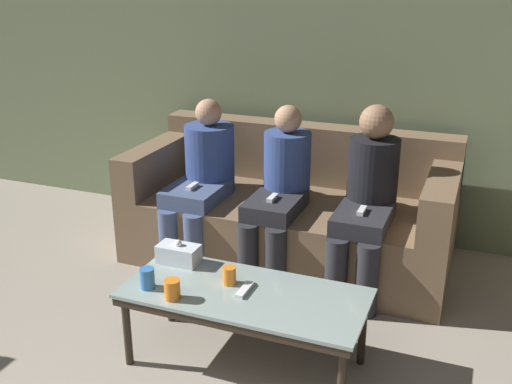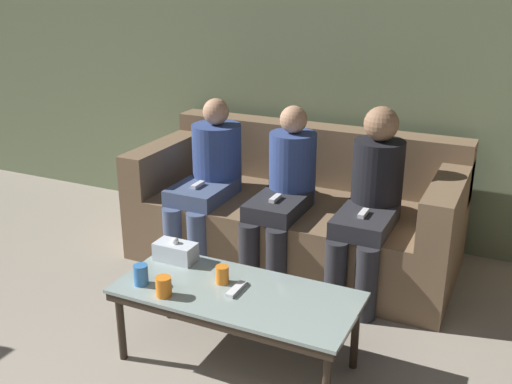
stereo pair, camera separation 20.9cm
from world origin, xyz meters
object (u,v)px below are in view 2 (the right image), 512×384
at_px(coffee_table, 236,299).
at_px(seated_person_mid_left, 284,189).
at_px(cup_near_right, 164,287).
at_px(seated_person_left_end, 209,175).
at_px(cup_near_left, 222,275).
at_px(tissue_box, 176,251).
at_px(cup_far_center, 141,275).
at_px(seated_person_mid_right, 371,198).
at_px(couch, 297,214).
at_px(game_remote, 236,289).

bearing_deg(coffee_table, seated_person_mid_left, 99.88).
height_order(cup_near_right, seated_person_left_end, seated_person_left_end).
bearing_deg(cup_near_left, tissue_box, 161.95).
distance_m(cup_far_center, seated_person_mid_right, 1.43).
height_order(coffee_table, seated_person_mid_left, seated_person_mid_left).
distance_m(couch, coffee_table, 1.27).
height_order(game_remote, seated_person_mid_left, seated_person_mid_left).
xyz_separation_m(couch, seated_person_mid_right, (0.55, -0.23, 0.29)).
relative_size(coffee_table, seated_person_mid_left, 1.10).
bearing_deg(seated_person_mid_left, tissue_box, -107.13).
distance_m(seated_person_left_end, seated_person_mid_left, 0.55).
distance_m(couch, cup_far_center, 1.43).
height_order(couch, cup_far_center, couch).
xyz_separation_m(tissue_box, seated_person_mid_left, (0.26, 0.86, 0.11)).
relative_size(couch, tissue_box, 9.63).
height_order(game_remote, seated_person_mid_right, seated_person_mid_right).
height_order(couch, game_remote, couch).
relative_size(cup_near_right, seated_person_left_end, 0.09).
distance_m(cup_near_left, seated_person_left_end, 1.18).
bearing_deg(couch, tissue_box, -103.56).
bearing_deg(seated_person_mid_left, cup_near_left, -85.47).
bearing_deg(seated_person_mid_right, cup_near_right, -118.91).
height_order(game_remote, seated_person_left_end, seated_person_left_end).
distance_m(cup_near_right, game_remote, 0.35).
height_order(tissue_box, seated_person_mid_left, seated_person_mid_left).
height_order(cup_far_center, game_remote, cup_far_center).
relative_size(coffee_table, cup_near_right, 12.06).
height_order(cup_near_right, seated_person_mid_right, seated_person_mid_right).
distance_m(coffee_table, tissue_box, 0.48).
height_order(cup_near_left, seated_person_mid_left, seated_person_mid_left).
bearing_deg(seated_person_mid_right, seated_person_mid_left, -179.31).
bearing_deg(cup_far_center, cup_near_left, 27.53).
xyz_separation_m(game_remote, seated_person_left_end, (-0.73, 1.03, 0.16)).
height_order(couch, seated_person_mid_left, seated_person_mid_left).
bearing_deg(tissue_box, game_remote, -19.54).
height_order(cup_near_left, cup_far_center, cup_far_center).
relative_size(coffee_table, seated_person_left_end, 1.10).
xyz_separation_m(cup_near_left, seated_person_mid_right, (0.48, 0.98, 0.15)).
height_order(tissue_box, seated_person_mid_right, seated_person_mid_right).
bearing_deg(seated_person_mid_left, seated_person_left_end, 178.32).
xyz_separation_m(cup_near_left, cup_near_right, (-0.19, -0.23, 0.00)).
relative_size(couch, cup_near_right, 21.59).
height_order(tissue_box, game_remote, tissue_box).
bearing_deg(tissue_box, couch, 76.44).
bearing_deg(game_remote, cup_near_right, -147.56).
relative_size(couch, cup_near_left, 23.41).
relative_size(seated_person_mid_left, seated_person_mid_right, 0.96).
relative_size(coffee_table, tissue_box, 5.38).
bearing_deg(cup_far_center, coffee_table, 17.02).
bearing_deg(cup_near_right, tissue_box, 113.79).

